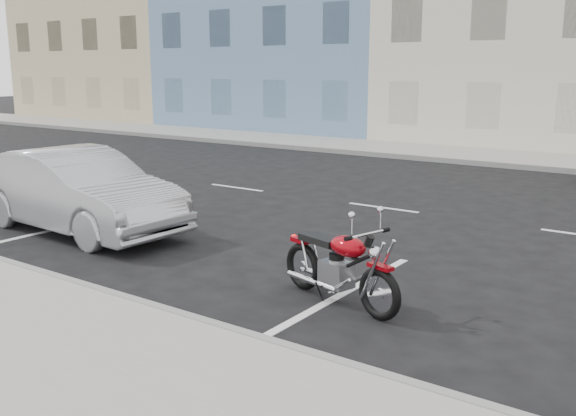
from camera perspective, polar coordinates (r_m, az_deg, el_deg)
name	(u,v)px	position (r m, az deg, el deg)	size (l,w,h in m)	color
ground	(476,221)	(12.85, 16.41, -1.08)	(120.00, 120.00, 0.00)	black
sidewalk_far	(421,151)	(22.63, 11.77, 4.97)	(80.00, 3.40, 0.15)	gray
curb_far	(400,156)	(21.09, 9.89, 4.54)	(80.00, 0.12, 0.16)	gray
bldg_far_west	(154,15)	(41.27, -11.82, 16.41)	(12.00, 12.00, 12.00)	tan
motorcycle	(382,283)	(7.48, 8.32, -6.60)	(1.95, 0.83, 1.00)	black
sedan_silver	(78,191)	(11.98, -18.19, 1.44)	(1.56, 4.46, 1.47)	#A8AAB0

